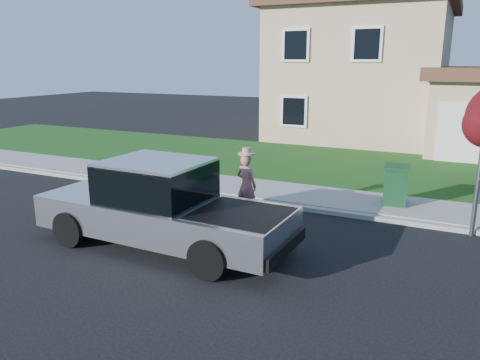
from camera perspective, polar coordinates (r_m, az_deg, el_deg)
name	(u,v)px	position (r m, az deg, el deg)	size (l,w,h in m)	color
ground	(203,237)	(10.74, -4.51, -6.98)	(80.00, 80.00, 0.00)	black
curb	(288,206)	(12.82, 5.89, -3.17)	(40.00, 0.20, 0.12)	gray
sidewalk	(301,195)	(13.81, 7.44, -1.87)	(40.00, 2.00, 0.15)	gray
lawn	(339,166)	(18.03, 11.94, 1.67)	(40.00, 7.00, 0.10)	#1F5117
house	(386,76)	(25.31, 17.41, 12.01)	(14.00, 11.30, 6.85)	tan
pickup_truck	(162,207)	(10.08, -9.49, -3.29)	(5.78, 2.29, 1.88)	black
woman	(246,184)	(11.95, 0.78, -0.48)	(0.67, 0.52, 1.78)	#BE7268
trash_bin	(396,184)	(13.20, 18.45, -0.52)	(0.72, 0.81, 1.06)	#103B1B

